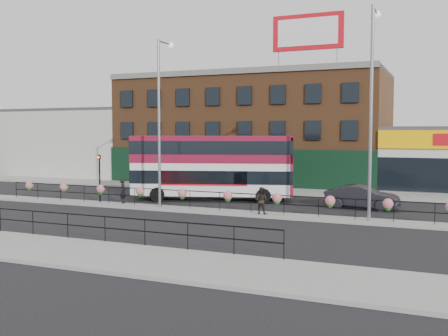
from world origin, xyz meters
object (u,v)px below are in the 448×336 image
at_px(pedestrian_b, 261,201).
at_px(lamp_column_east, 372,94).
at_px(double_decker_bus, 213,161).
at_px(car, 362,197).
at_px(lamp_column_west, 161,108).
at_px(pedestrian_a, 123,191).

bearing_deg(pedestrian_b, lamp_column_east, -174.60).
relative_size(double_decker_bus, pedestrian_b, 7.48).
xyz_separation_m(car, lamp_column_west, (-11.65, -5.03, 5.60)).
bearing_deg(lamp_column_east, car, 102.94).
relative_size(pedestrian_a, lamp_column_east, 0.14).
xyz_separation_m(pedestrian_b, lamp_column_east, (6.04, 0.39, 5.96)).
xyz_separation_m(double_decker_bus, pedestrian_b, (5.50, -5.43, -1.90)).
xyz_separation_m(pedestrian_a, pedestrian_b, (9.89, -0.71, -0.02)).
bearing_deg(car, double_decker_bus, 93.64).
xyz_separation_m(pedestrian_a, lamp_column_east, (15.93, -0.33, 5.94)).
distance_m(car, lamp_column_west, 13.87).
relative_size(double_decker_bus, pedestrian_a, 7.30).
height_order(pedestrian_b, lamp_column_west, lamp_column_west).
bearing_deg(lamp_column_east, pedestrian_b, -176.34).
bearing_deg(pedestrian_b, car, -130.32).
bearing_deg(pedestrian_a, pedestrian_b, -111.90).
height_order(double_decker_bus, lamp_column_east, lamp_column_east).
bearing_deg(car, lamp_column_east, -163.33).
bearing_deg(lamp_column_east, pedestrian_a, 178.83).
height_order(car, lamp_column_east, lamp_column_east).
bearing_deg(pedestrian_a, lamp_column_east, -108.96).
bearing_deg(pedestrian_b, lamp_column_west, -1.49).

